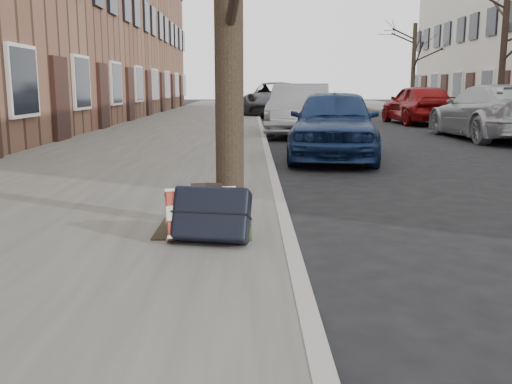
{
  "coord_description": "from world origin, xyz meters",
  "views": [
    {
      "loc": [
        -1.58,
        -3.86,
        1.39
      ],
      "look_at": [
        -1.54,
        0.8,
        0.53
      ],
      "focal_mm": 40.0,
      "sensor_mm": 36.0,
      "label": 1
    }
  ],
  "objects_px": {
    "suitcase_red": "(201,214)",
    "car_near_mid": "(300,109)",
    "car_near_front": "(334,123)",
    "suitcase_navy": "(212,214)"
  },
  "relations": [
    {
      "from": "suitcase_red",
      "to": "car_near_front",
      "type": "distance_m",
      "value": 6.81
    },
    {
      "from": "suitcase_red",
      "to": "car_near_mid",
      "type": "relative_size",
      "value": 0.13
    },
    {
      "from": "suitcase_red",
      "to": "car_near_mid",
      "type": "distance_m",
      "value": 12.1
    },
    {
      "from": "suitcase_navy",
      "to": "car_near_mid",
      "type": "xyz_separation_m",
      "value": [
        1.75,
        12.05,
        0.38
      ]
    },
    {
      "from": "car_near_front",
      "to": "suitcase_red",
      "type": "bearing_deg",
      "value": -98.95
    },
    {
      "from": "suitcase_navy",
      "to": "car_near_front",
      "type": "bearing_deg",
      "value": 84.65
    },
    {
      "from": "suitcase_red",
      "to": "car_near_mid",
      "type": "bearing_deg",
      "value": 68.73
    },
    {
      "from": "suitcase_red",
      "to": "car_near_front",
      "type": "relative_size",
      "value": 0.14
    },
    {
      "from": "suitcase_navy",
      "to": "suitcase_red",
      "type": "bearing_deg",
      "value": 143.63
    },
    {
      "from": "suitcase_red",
      "to": "car_near_mid",
      "type": "xyz_separation_m",
      "value": [
        1.84,
        11.95,
        0.4
      ]
    }
  ]
}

